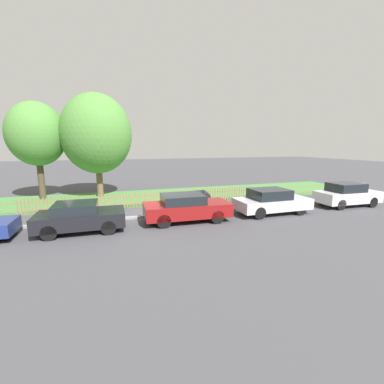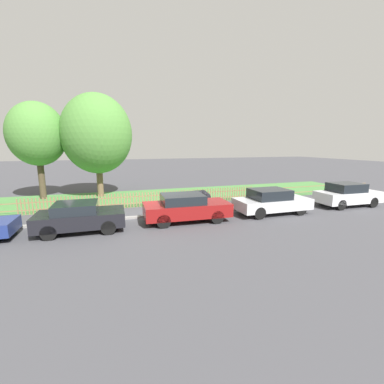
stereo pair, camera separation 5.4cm
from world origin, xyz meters
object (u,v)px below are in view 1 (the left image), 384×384
(tree_behind_motorcycle, at_px, (97,134))
(tree_nearest_kerb, at_px, (37,134))
(parked_car_white_van, at_px, (347,194))
(parked_car_black_saloon, at_px, (80,217))
(parked_car_red_compact, at_px, (271,201))
(parked_car_navy_estate, at_px, (186,207))
(covered_motorcycle, at_px, (197,198))

(tree_behind_motorcycle, bearing_deg, tree_nearest_kerb, 175.96)
(parked_car_white_van, xyz_separation_m, tree_behind_motorcycle, (-15.13, 8.19, 3.90))
(parked_car_black_saloon, relative_size, parked_car_red_compact, 0.89)
(parked_car_black_saloon, distance_m, tree_nearest_kerb, 10.00)
(tree_nearest_kerb, bearing_deg, parked_car_black_saloon, -68.73)
(tree_nearest_kerb, xyz_separation_m, tree_behind_motorcycle, (3.95, -0.28, 0.06))
(parked_car_navy_estate, height_order, tree_behind_motorcycle, tree_behind_motorcycle)
(parked_car_black_saloon, relative_size, tree_behind_motorcycle, 0.50)
(parked_car_red_compact, relative_size, tree_behind_motorcycle, 0.56)
(tree_nearest_kerb, bearing_deg, tree_behind_motorcycle, -4.04)
(parked_car_white_van, height_order, covered_motorcycle, parked_car_white_van)
(tree_nearest_kerb, distance_m, tree_behind_motorcycle, 3.96)
(parked_car_black_saloon, xyz_separation_m, covered_motorcycle, (6.36, 2.25, 0.02))
(parked_car_red_compact, xyz_separation_m, tree_behind_motorcycle, (-9.43, 8.28, 3.93))
(parked_car_navy_estate, relative_size, parked_car_red_compact, 1.04)
(parked_car_white_van, height_order, tree_behind_motorcycle, tree_behind_motorcycle)
(covered_motorcycle, distance_m, tree_behind_motorcycle, 9.23)
(parked_car_navy_estate, xyz_separation_m, covered_motorcycle, (1.35, 2.17, -0.02))
(parked_car_navy_estate, relative_size, parked_car_white_van, 1.08)
(parked_car_red_compact, distance_m, parked_car_white_van, 5.70)
(parked_car_red_compact, height_order, tree_nearest_kerb, tree_nearest_kerb)
(parked_car_red_compact, distance_m, tree_nearest_kerb, 16.35)
(parked_car_navy_estate, distance_m, parked_car_white_van, 10.74)
(parked_car_navy_estate, relative_size, tree_behind_motorcycle, 0.58)
(parked_car_red_compact, bearing_deg, parked_car_black_saloon, 179.95)
(covered_motorcycle, height_order, tree_nearest_kerb, tree_nearest_kerb)
(parked_car_red_compact, height_order, parked_car_white_van, parked_car_white_van)
(parked_car_black_saloon, bearing_deg, parked_car_red_compact, 0.84)
(parked_car_navy_estate, bearing_deg, tree_behind_motorcycle, 120.22)
(tree_behind_motorcycle, bearing_deg, parked_car_white_van, -28.42)
(parked_car_white_van, bearing_deg, parked_car_black_saloon, -177.99)
(parked_car_red_compact, bearing_deg, parked_car_navy_estate, 179.07)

